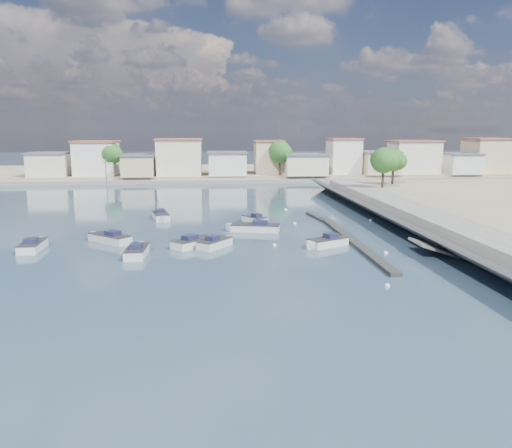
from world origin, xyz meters
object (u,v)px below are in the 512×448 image
at_px(motorboat_a, 137,251).
at_px(motorboat_b, 216,243).
at_px(motorboat_c, 253,228).
at_px(motorboat_g, 161,216).
at_px(motorboat_e, 33,246).
at_px(motorboat_f, 254,220).
at_px(sailboat, 108,238).
at_px(motorboat_h, 195,243).
at_px(motorboat_d, 326,243).

distance_m(motorboat_a, motorboat_b, 7.90).
height_order(motorboat_c, motorboat_g, same).
bearing_deg(motorboat_e, motorboat_b, -1.67).
height_order(motorboat_f, sailboat, sailboat).
distance_m(motorboat_b, sailboat, 11.79).
relative_size(motorboat_b, motorboat_c, 0.64).
height_order(motorboat_h, sailboat, sailboat).
xyz_separation_m(motorboat_e, sailboat, (6.67, 2.82, 0.05)).
bearing_deg(motorboat_d, motorboat_e, 177.59).
bearing_deg(motorboat_g, motorboat_b, -66.87).
bearing_deg(motorboat_d, motorboat_b, 176.38).
height_order(motorboat_a, motorboat_f, same).
bearing_deg(motorboat_b, motorboat_d, -3.62).
relative_size(motorboat_c, motorboat_d, 1.39).
distance_m(motorboat_e, motorboat_f, 26.13).
xyz_separation_m(motorboat_a, motorboat_c, (11.76, 10.49, 0.00)).
height_order(motorboat_f, motorboat_g, same).
bearing_deg(motorboat_g, motorboat_c, -37.73).
bearing_deg(motorboat_b, motorboat_e, 178.33).
xyz_separation_m(motorboat_g, motorboat_h, (5.01, -16.11, -0.00)).
xyz_separation_m(motorboat_c, motorboat_d, (6.74, -8.49, -0.00)).
distance_m(motorboat_b, motorboat_e, 17.98).
relative_size(motorboat_f, motorboat_g, 0.72).
relative_size(motorboat_b, sailboat, 0.46).
height_order(motorboat_a, sailboat, sailboat).
relative_size(motorboat_d, motorboat_h, 1.00).
bearing_deg(motorboat_g, motorboat_f, -16.29).
bearing_deg(motorboat_b, motorboat_g, 113.13).
relative_size(motorboat_a, motorboat_c, 0.78).
distance_m(motorboat_a, motorboat_c, 15.76).
bearing_deg(motorboat_e, motorboat_f, 28.86).
relative_size(motorboat_c, motorboat_e, 1.27).
bearing_deg(sailboat, motorboat_f, 31.14).
bearing_deg(motorboat_b, sailboat, 163.53).
distance_m(motorboat_e, motorboat_h, 15.87).
bearing_deg(motorboat_d, motorboat_h, 174.62).
bearing_deg(motorboat_e, motorboat_h, 0.06).
relative_size(motorboat_d, sailboat, 0.51).
height_order(motorboat_c, motorboat_h, same).
xyz_separation_m(motorboat_a, motorboat_e, (-10.55, 3.22, -0.00)).
distance_m(motorboat_f, motorboat_h, 14.42).
bearing_deg(motorboat_c, sailboat, -164.13).
bearing_deg(motorboat_e, motorboat_a, -16.98).
relative_size(motorboat_g, motorboat_h, 1.17).
height_order(motorboat_g, motorboat_h, same).
bearing_deg(motorboat_d, motorboat_c, 128.42).
distance_m(motorboat_e, motorboat_g, 19.44).
height_order(motorboat_b, sailboat, sailboat).
xyz_separation_m(motorboat_a, motorboat_g, (0.31, 19.35, 0.00)).
relative_size(motorboat_e, motorboat_f, 1.30).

